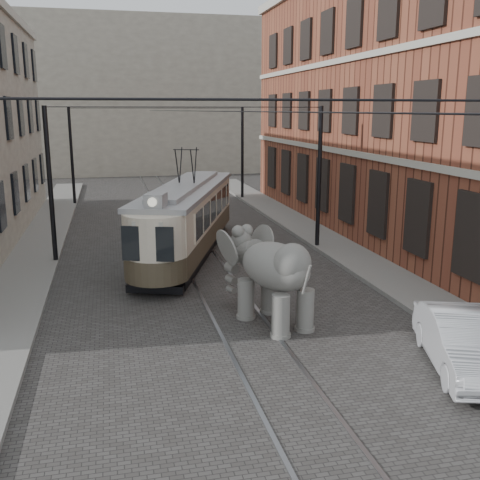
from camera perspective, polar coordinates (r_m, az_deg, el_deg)
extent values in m
plane|color=#403D3B|center=(17.53, -1.22, -6.37)|extent=(120.00, 120.00, 0.00)
cube|color=slate|center=(19.58, 16.29, -4.58)|extent=(2.00, 60.00, 0.15)
cube|color=slate|center=(17.46, -22.77, -7.26)|extent=(2.00, 60.00, 0.15)
cube|color=brown|center=(29.00, 17.07, 12.84)|extent=(8.00, 26.00, 12.00)
cube|color=gray|center=(56.30, -9.97, 14.07)|extent=(28.00, 10.00, 14.00)
imported|color=#A6A6AB|center=(14.00, 21.72, -9.59)|extent=(2.57, 4.27, 1.33)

